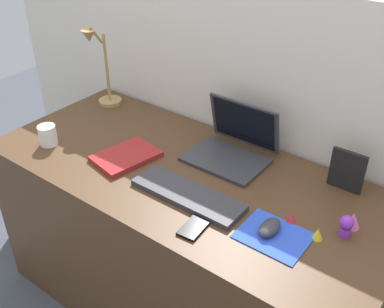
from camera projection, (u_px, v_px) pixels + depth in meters
ground_plane at (186, 304)px, 2.09m from camera, size 6.00×6.00×0.00m
back_wall at (239, 143)px, 1.99m from camera, size 2.76×0.05×1.36m
desk at (186, 245)px, 1.89m from camera, size 1.56×0.69×0.74m
laptop at (234, 144)px, 1.76m from camera, size 0.30×0.26×0.21m
keyboard at (188, 195)px, 1.56m from camera, size 0.41×0.13×0.02m
mousepad at (274, 236)px, 1.40m from camera, size 0.21×0.17×0.00m
mouse at (270, 227)px, 1.40m from camera, size 0.06×0.10×0.03m
cell_phone at (195, 226)px, 1.43m from camera, size 0.08×0.13×0.01m
desk_lamp at (101, 70)px, 2.07m from camera, size 0.11×0.17×0.39m
notebook_pad at (126, 156)px, 1.77m from camera, size 0.21×0.27×0.02m
picture_frame at (347, 171)px, 1.57m from camera, size 0.12×0.02×0.15m
coffee_mug at (48, 135)px, 1.84m from camera, size 0.07×0.07×0.08m
toy_figurine_purple at (346, 225)px, 1.38m from camera, size 0.04×0.04×0.07m
toy_figurine_yellow at (318, 234)px, 1.38m from camera, size 0.03×0.03×0.04m
toy_figurine_red at (291, 217)px, 1.44m from camera, size 0.03×0.03×0.04m
toy_figurine_pink at (353, 220)px, 1.42m from camera, size 0.05×0.05×0.05m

